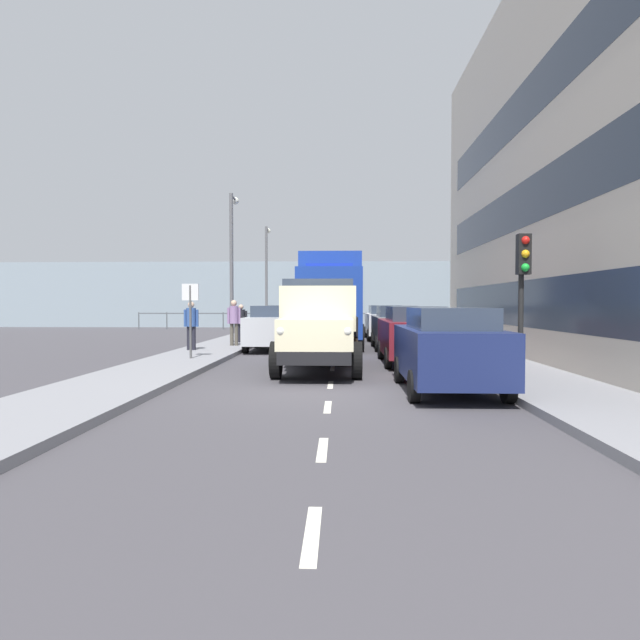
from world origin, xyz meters
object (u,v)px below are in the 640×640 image
pedestrian_couple_b (191,321)px  street_sign (190,308)px  lorry_cargo_blue (331,297)px  lamp_post_far (267,269)px  pedestrian_in_dark_coat (234,319)px  traffic_light_near (523,274)px  car_navy_kerbside_near (448,348)px  car_grey_kerbside_2 (396,327)px  car_silver_oppositeside_0 (273,327)px  truck_vintage_cream (319,327)px  car_black_oppositeside_1 (286,322)px  car_maroon_kerbside_1 (413,334)px  pedestrian_near_railing (241,320)px  lamp_post_promenade (232,254)px  car_white_kerbside_3 (384,322)px

pedestrian_couple_b → street_sign: 3.04m
lorry_cargo_blue → lamp_post_far: bearing=-68.8°
pedestrian_in_dark_coat → traffic_light_near: size_ratio=0.56×
car_navy_kerbside_near → pedestrian_couple_b: pedestrian_couple_b is taller
car_grey_kerbside_2 → car_silver_oppositeside_0: (4.80, 0.70, 0.00)m
truck_vintage_cream → car_black_oppositeside_1: size_ratio=1.29×
car_maroon_kerbside_1 → lamp_post_far: lamp_post_far is taller
car_navy_kerbside_near → car_black_oppositeside_1: size_ratio=0.90×
car_navy_kerbside_near → pedestrian_near_railing: pedestrian_near_railing is taller
car_maroon_kerbside_1 → pedestrian_in_dark_coat: bearing=-37.2°
pedestrian_couple_b → car_maroon_kerbside_1: bearing=159.7°
car_maroon_kerbside_1 → pedestrian_couple_b: (7.50, -2.78, 0.27)m
pedestrian_near_railing → car_grey_kerbside_2: bearing=167.5°
lamp_post_promenade → lorry_cargo_blue: bearing=177.9°
car_navy_kerbside_near → pedestrian_near_railing: (6.42, -11.73, 0.20)m
truck_vintage_cream → car_grey_kerbside_2: size_ratio=1.38×
lamp_post_far → car_grey_kerbside_2: bearing=118.5°
car_black_oppositeside_1 → traffic_light_near: (-6.70, 13.70, 1.58)m
car_grey_kerbside_2 → lorry_cargo_blue: bearing=-32.1°
lamp_post_promenade → car_navy_kerbside_near: bearing=119.6°
street_sign → car_maroon_kerbside_1: bearing=-179.0°
pedestrian_near_railing → lamp_post_promenade: (0.44, -0.35, 2.86)m
car_black_oppositeside_1 → pedestrian_near_railing: pedestrian_near_railing is taller
car_silver_oppositeside_0 → traffic_light_near: (-6.70, 8.37, 1.58)m
truck_vintage_cream → car_black_oppositeside_1: truck_vintage_cream is taller
truck_vintage_cream → pedestrian_couple_b: bearing=-45.6°
pedestrian_in_dark_coat → pedestrian_near_railing: pedestrian_in_dark_coat is taller
truck_vintage_cream → car_grey_kerbside_2: 7.72m
truck_vintage_cream → traffic_light_near: 5.18m
car_navy_kerbside_near → car_silver_oppositeside_0: 10.74m
lamp_post_far → pedestrian_near_railing: bearing=92.3°
car_navy_kerbside_near → car_grey_kerbside_2: (0.00, -10.31, -0.00)m
car_maroon_kerbside_1 → pedestrian_in_dark_coat: (6.38, -4.84, 0.31)m
street_sign → lamp_post_far: bearing=-89.5°
lorry_cargo_blue → lamp_post_promenade: 4.66m
car_maroon_kerbside_1 → car_black_oppositeside_1: bearing=-63.9°
lamp_post_promenade → car_maroon_kerbside_1: bearing=134.7°
car_grey_kerbside_2 → car_black_oppositeside_1: same height
truck_vintage_cream → car_maroon_kerbside_1: size_ratio=1.33×
lamp_post_far → street_sign: bearing=90.5°
truck_vintage_cream → street_sign: truck_vintage_cream is taller
lorry_cargo_blue → car_grey_kerbside_2: 3.28m
lorry_cargo_blue → car_navy_kerbside_near: 12.27m
pedestrian_in_dark_coat → car_white_kerbside_3: bearing=-136.8°
lorry_cargo_blue → lamp_post_far: 11.98m
pedestrian_couple_b → pedestrian_in_dark_coat: pedestrian_in_dark_coat is taller
car_maroon_kerbside_1 → car_silver_oppositeside_0: same height
lamp_post_promenade → traffic_light_near: bearing=128.9°
car_grey_kerbside_2 → street_sign: 8.56m
car_white_kerbside_3 → pedestrian_near_railing: pedestrian_near_railing is taller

